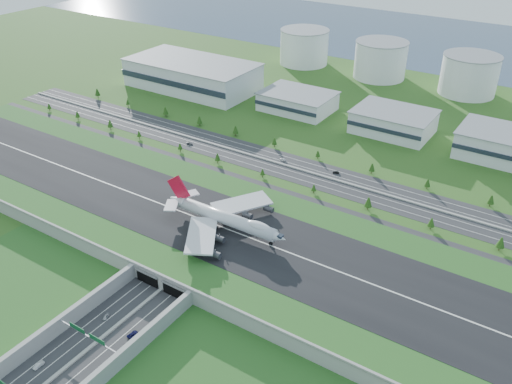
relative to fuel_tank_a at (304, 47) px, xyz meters
The scene contains 21 objects.
ground 332.88m from the fuel_tank_a, 68.84° to the right, with size 1200.00×1200.00×0.00m, color #2B5D1D.
airfield_deck 332.76m from the fuel_tank_a, 68.84° to the right, with size 520.00×100.00×9.20m.
underpass_road 426.88m from the fuel_tank_a, 73.66° to the right, with size 38.80×120.40×8.00m.
sign_gantry_near 422.58m from the fuel_tank_a, 73.50° to the right, with size 38.70×0.70×9.80m.
north_expressway 246.84m from the fuel_tank_a, 60.83° to the right, with size 560.00×36.00×0.12m, color #28282B.
tree_row 251.71m from the fuel_tank_a, 58.55° to the right, with size 498.09×48.70×8.46m.
hangar_west 134.72m from the fuel_tank_a, 111.80° to the right, with size 120.00×60.00×25.00m, color silver.
hangar_mid_a 134.54m from the fuel_tank_a, 63.43° to the right, with size 58.00×42.00×15.00m, color silver.
hangar_mid_b 188.43m from the fuel_tank_a, 39.61° to the right, with size 58.00×42.00×17.00m, color silver.
hangar_mid_c 255.13m from the fuel_tank_a, 28.07° to the right, with size 58.00×42.00×19.00m, color silver.
fuel_tank_a is the anchor object (origin of this frame).
fuel_tank_b 85.00m from the fuel_tank_a, ahead, with size 50.00×50.00×35.00m, color white.
fuel_tank_c 170.00m from the fuel_tank_a, ahead, with size 50.00×50.00×35.00m, color white.
bay_water 208.82m from the fuel_tank_a, 54.78° to the left, with size 1200.00×260.00×0.06m, color #324560.
boeing_747 332.66m from the fuel_tank_a, 68.53° to the right, with size 76.74×72.56×23.73m.
car_0 404.55m from the fuel_tank_a, 73.90° to the right, with size 1.84×4.56×1.55m, color #B3B4B8.
car_1 437.77m from the fuel_tank_a, 75.40° to the right, with size 1.70×4.88×1.61m, color silver.
car_2 411.19m from the fuel_tank_a, 71.56° to the right, with size 2.40×5.20×1.45m, color #0B0C39.
car_4 226.96m from the fuel_tank_a, 83.17° to the right, with size 1.92×4.77×1.63m, color slate.
car_5 248.88m from the fuel_tank_a, 56.13° to the right, with size 1.51×4.33×1.43m, color black.
car_7 231.89m from the fuel_tank_a, 64.74° to the right, with size 2.10×5.15×1.50m, color white.
Camera 1 is at (149.02, -194.25, 172.98)m, focal length 38.00 mm.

